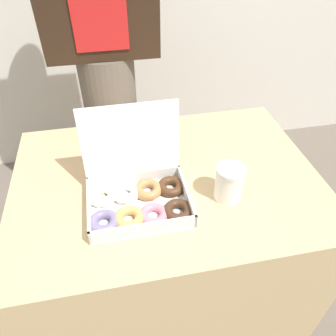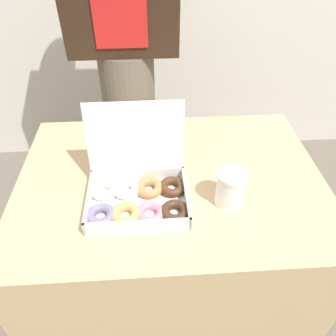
{
  "view_description": "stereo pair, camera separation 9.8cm",
  "coord_description": "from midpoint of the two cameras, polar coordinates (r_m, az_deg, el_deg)",
  "views": [
    {
      "loc": [
        -0.16,
        -0.84,
        1.51
      ],
      "look_at": [
        -0.02,
        -0.11,
        0.87
      ],
      "focal_mm": 35.0,
      "sensor_mm": 36.0,
      "label": 1
    },
    {
      "loc": [
        -0.07,
        -0.85,
        1.51
      ],
      "look_at": [
        -0.02,
        -0.11,
        0.87
      ],
      "focal_mm": 35.0,
      "sensor_mm": 36.0,
      "label": 2
    }
  ],
  "objects": [
    {
      "name": "ground_plane",
      "position": [
        1.74,
        2.06,
        -19.96
      ],
      "size": [
        14.0,
        14.0,
        0.0
      ],
      "primitive_type": "plane",
      "color": "#665B51"
    },
    {
      "name": "person_customer",
      "position": [
        1.51,
        -5.66,
        20.5
      ],
      "size": [
        0.46,
        0.25,
        1.84
      ],
      "color": "#665B51",
      "rests_on": "ground_plane"
    },
    {
      "name": "coffee_cup",
      "position": [
        1.05,
        13.43,
        -3.62
      ],
      "size": [
        0.09,
        0.09,
        0.12
      ],
      "color": "white",
      "rests_on": "table"
    },
    {
      "name": "donut_box",
      "position": [
        1.04,
        -2.67,
        -4.3
      ],
      "size": [
        0.35,
        0.28,
        0.29
      ],
      "color": "white",
      "rests_on": "table"
    },
    {
      "name": "table",
      "position": [
        1.43,
        2.41,
        -12.69
      ],
      "size": [
        1.07,
        0.77,
        0.74
      ],
      "color": "tan",
      "rests_on": "ground_plane"
    }
  ]
}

